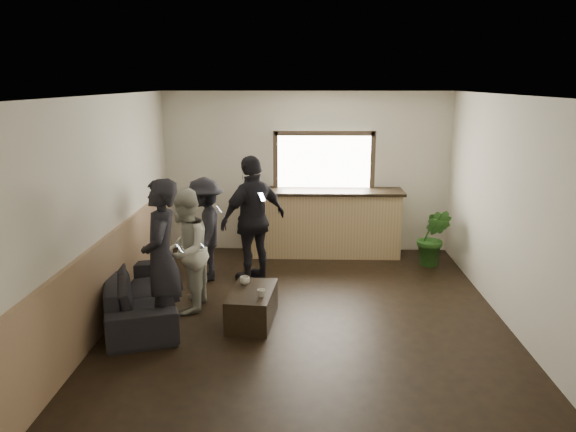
{
  "coord_description": "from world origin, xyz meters",
  "views": [
    {
      "loc": [
        -0.03,
        -6.75,
        2.96
      ],
      "look_at": [
        -0.25,
        0.4,
        1.24
      ],
      "focal_mm": 35.0,
      "sensor_mm": 36.0,
      "label": 1
    }
  ],
  "objects_px": {
    "coffee_table": "(252,306)",
    "person_a": "(161,259)",
    "cup_a": "(245,280)",
    "person_d": "(253,220)",
    "bar_counter": "(324,219)",
    "sofa": "(139,294)",
    "person_b": "(185,251)",
    "potted_plant": "(433,237)",
    "person_c": "(205,229)",
    "cup_b": "(261,293)"
  },
  "relations": [
    {
      "from": "person_a",
      "to": "person_b",
      "type": "distance_m",
      "value": 0.73
    },
    {
      "from": "potted_plant",
      "to": "person_a",
      "type": "bearing_deg",
      "value": -144.84
    },
    {
      "from": "sofa",
      "to": "person_d",
      "type": "bearing_deg",
      "value": -63.24
    },
    {
      "from": "person_b",
      "to": "person_c",
      "type": "distance_m",
      "value": 1.21
    },
    {
      "from": "bar_counter",
      "to": "sofa",
      "type": "height_order",
      "value": "bar_counter"
    },
    {
      "from": "coffee_table",
      "to": "cup_b",
      "type": "height_order",
      "value": "cup_b"
    },
    {
      "from": "coffee_table",
      "to": "potted_plant",
      "type": "distance_m",
      "value": 3.59
    },
    {
      "from": "person_b",
      "to": "person_d",
      "type": "height_order",
      "value": "person_d"
    },
    {
      "from": "cup_a",
      "to": "cup_b",
      "type": "height_order",
      "value": "cup_a"
    },
    {
      "from": "coffee_table",
      "to": "person_d",
      "type": "xyz_separation_m",
      "value": [
        -0.11,
        1.5,
        0.75
      ]
    },
    {
      "from": "person_a",
      "to": "bar_counter",
      "type": "bearing_deg",
      "value": 140.85
    },
    {
      "from": "coffee_table",
      "to": "person_b",
      "type": "distance_m",
      "value": 1.14
    },
    {
      "from": "person_a",
      "to": "person_d",
      "type": "height_order",
      "value": "person_d"
    },
    {
      "from": "person_c",
      "to": "person_d",
      "type": "height_order",
      "value": "person_d"
    },
    {
      "from": "cup_a",
      "to": "person_d",
      "type": "xyz_separation_m",
      "value": [
        0.0,
        1.27,
        0.49
      ]
    },
    {
      "from": "coffee_table",
      "to": "person_a",
      "type": "bearing_deg",
      "value": -160.67
    },
    {
      "from": "bar_counter",
      "to": "person_b",
      "type": "relative_size",
      "value": 1.66
    },
    {
      "from": "cup_a",
      "to": "sofa",
      "type": "bearing_deg",
      "value": -175.44
    },
    {
      "from": "bar_counter",
      "to": "person_a",
      "type": "height_order",
      "value": "bar_counter"
    },
    {
      "from": "sofa",
      "to": "person_c",
      "type": "bearing_deg",
      "value": -42.01
    },
    {
      "from": "cup_a",
      "to": "person_b",
      "type": "relative_size",
      "value": 0.08
    },
    {
      "from": "potted_plant",
      "to": "person_c",
      "type": "distance_m",
      "value": 3.68
    },
    {
      "from": "cup_a",
      "to": "person_c",
      "type": "bearing_deg",
      "value": 118.92
    },
    {
      "from": "bar_counter",
      "to": "person_d",
      "type": "bearing_deg",
      "value": -128.28
    },
    {
      "from": "sofa",
      "to": "person_a",
      "type": "xyz_separation_m",
      "value": [
        0.45,
        -0.48,
        0.64
      ]
    },
    {
      "from": "coffee_table",
      "to": "cup_b",
      "type": "bearing_deg",
      "value": -55.66
    },
    {
      "from": "coffee_table",
      "to": "person_b",
      "type": "bearing_deg",
      "value": 158.37
    },
    {
      "from": "person_c",
      "to": "person_a",
      "type": "bearing_deg",
      "value": -13.46
    },
    {
      "from": "sofa",
      "to": "person_d",
      "type": "xyz_separation_m",
      "value": [
        1.36,
        1.38,
        0.65
      ]
    },
    {
      "from": "person_b",
      "to": "cup_a",
      "type": "bearing_deg",
      "value": 83.14
    },
    {
      "from": "bar_counter",
      "to": "person_c",
      "type": "height_order",
      "value": "bar_counter"
    },
    {
      "from": "potted_plant",
      "to": "person_d",
      "type": "relative_size",
      "value": 0.5
    },
    {
      "from": "coffee_table",
      "to": "person_a",
      "type": "relative_size",
      "value": 0.5
    },
    {
      "from": "potted_plant",
      "to": "coffee_table",
      "type": "bearing_deg",
      "value": -140.13
    },
    {
      "from": "potted_plant",
      "to": "person_a",
      "type": "distance_m",
      "value": 4.63
    },
    {
      "from": "coffee_table",
      "to": "person_d",
      "type": "distance_m",
      "value": 1.68
    },
    {
      "from": "sofa",
      "to": "potted_plant",
      "type": "distance_m",
      "value": 4.75
    },
    {
      "from": "bar_counter",
      "to": "person_c",
      "type": "xyz_separation_m",
      "value": [
        -1.83,
        -1.32,
        0.15
      ]
    },
    {
      "from": "cup_b",
      "to": "person_b",
      "type": "xyz_separation_m",
      "value": [
        -1.03,
        0.55,
        0.35
      ]
    },
    {
      "from": "person_c",
      "to": "potted_plant",
      "type": "bearing_deg",
      "value": 93.26
    },
    {
      "from": "bar_counter",
      "to": "cup_a",
      "type": "distance_m",
      "value": 2.87
    },
    {
      "from": "coffee_table",
      "to": "bar_counter",
      "type": "bearing_deg",
      "value": 71.2
    },
    {
      "from": "person_d",
      "to": "person_c",
      "type": "bearing_deg",
      "value": -45.8
    },
    {
      "from": "person_a",
      "to": "person_d",
      "type": "xyz_separation_m",
      "value": [
        0.91,
        1.86,
        0.02
      ]
    },
    {
      "from": "person_b",
      "to": "person_c",
      "type": "relative_size",
      "value": 1.04
    },
    {
      "from": "person_a",
      "to": "person_d",
      "type": "distance_m",
      "value": 2.07
    },
    {
      "from": "cup_a",
      "to": "person_b",
      "type": "height_order",
      "value": "person_b"
    },
    {
      "from": "cup_a",
      "to": "person_b",
      "type": "distance_m",
      "value": 0.87
    },
    {
      "from": "coffee_table",
      "to": "person_d",
      "type": "bearing_deg",
      "value": 94.13
    },
    {
      "from": "cup_a",
      "to": "person_d",
      "type": "distance_m",
      "value": 1.36
    }
  ]
}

